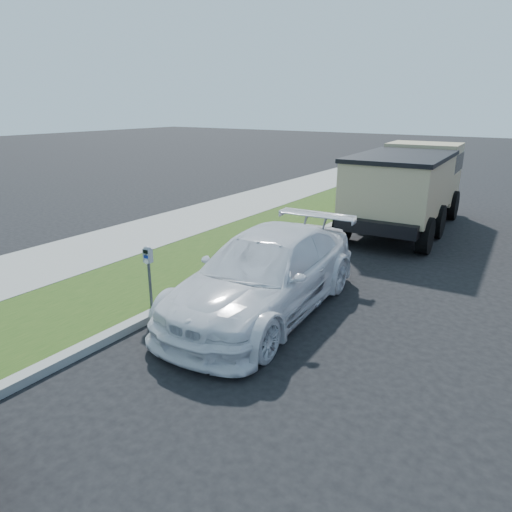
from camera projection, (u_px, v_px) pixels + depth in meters
The scene contains 5 objects.
ground at pixel (289, 335), 8.35m from camera, with size 120.00×120.00×0.00m, color black.
streetside at pixel (153, 252), 12.84m from camera, with size 6.12×50.00×0.15m.
parking_meter at pixel (148, 263), 8.97m from camera, with size 0.19×0.14×1.28m.
white_wagon at pixel (266, 273), 9.14m from camera, with size 2.24×5.51×1.60m, color white.
dump_truck at pixel (408, 183), 15.31m from camera, with size 3.07×6.98×2.68m.
Camera 1 is at (3.65, -6.53, 4.02)m, focal length 32.00 mm.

